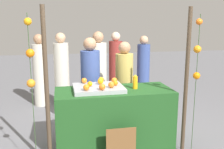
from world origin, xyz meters
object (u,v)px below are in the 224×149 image
orange_1 (90,84)px  chalkboard_sign (121,147)px  orange_0 (114,81)px  juice_bottle (135,82)px  vendor_right (124,88)px  vendor_left (91,88)px  stall_counter (114,118)px

orange_1 → chalkboard_sign: size_ratio=0.14×
orange_0 → chalkboard_sign: bearing=-94.7°
orange_0 → juice_bottle: juice_bottle is taller
juice_bottle → vendor_right: bearing=89.1°
orange_0 → vendor_left: 0.66m
vendor_right → orange_0: bearing=-118.2°
stall_counter → orange_1: orange_1 is taller
stall_counter → juice_bottle: juice_bottle is taller
orange_1 → orange_0: bearing=15.1°
stall_counter → vendor_left: (-0.27, 0.67, 0.31)m
stall_counter → chalkboard_sign: 0.57m
vendor_left → stall_counter: bearing=-68.2°
orange_1 → chalkboard_sign: (0.33, -0.58, -0.74)m
chalkboard_sign → vendor_left: vendor_left is taller
chalkboard_sign → stall_counter: bearing=87.8°
chalkboard_sign → vendor_left: 1.34m
stall_counter → juice_bottle: bearing=-0.4°
stall_counter → orange_1: (-0.35, 0.04, 0.55)m
stall_counter → vendor_left: bearing=111.8°
juice_bottle → vendor_left: bearing=131.2°
orange_1 → vendor_left: vendor_left is taller
vendor_right → stall_counter: bearing=-115.4°
orange_1 → vendor_left: size_ratio=0.05×
orange_0 → vendor_right: (0.30, 0.56, -0.28)m
orange_0 → juice_bottle: (0.29, -0.15, -0.01)m
orange_1 → juice_bottle: size_ratio=0.37×
stall_counter → juice_bottle: 0.63m
stall_counter → orange_0: orange_0 is taller
orange_0 → vendor_left: (-0.30, 0.53, -0.24)m
orange_1 → juice_bottle: (0.68, -0.04, -0.00)m
chalkboard_sign → vendor_right: bearing=74.1°
vendor_left → vendor_right: size_ratio=1.05×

